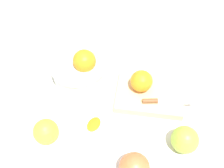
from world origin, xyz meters
name	(u,v)px	position (x,y,z in m)	size (l,w,h in m)	color
ground_plane	(118,112)	(0.00, 0.00, 0.00)	(2.40, 2.40, 0.00)	silver
bowl	(78,69)	(-0.13, 0.14, 0.04)	(0.18, 0.18, 0.11)	beige
cutting_board	(148,95)	(0.09, 0.06, 0.01)	(0.20, 0.15, 0.02)	#DBB77F
orange_on_board	(140,81)	(0.06, 0.08, 0.06)	(0.07, 0.07, 0.07)	orange
knife	(160,101)	(0.12, 0.03, 0.03)	(0.16, 0.03, 0.01)	silver
apple_front_left	(44,131)	(-0.20, -0.09, 0.03)	(0.07, 0.07, 0.07)	gold
apple_front_right	(132,168)	(0.04, -0.19, 0.04)	(0.08, 0.08, 0.08)	#CC6638
apple_front_right_2	(183,140)	(0.17, -0.10, 0.04)	(0.07, 0.07, 0.07)	#8EB738
citrus_peel	(92,124)	(-0.07, -0.04, 0.00)	(0.05, 0.04, 0.01)	orange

